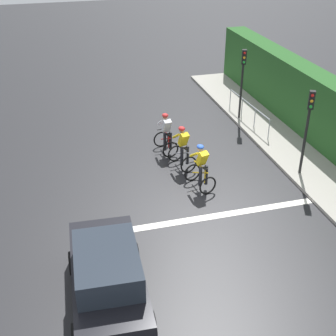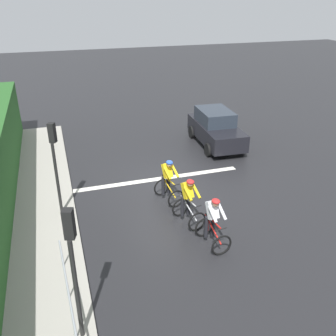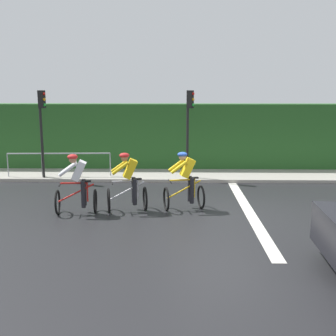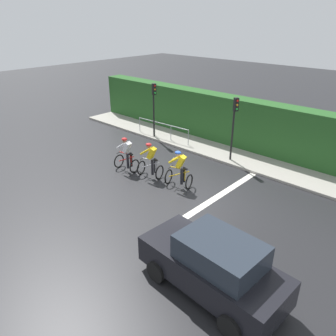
# 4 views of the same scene
# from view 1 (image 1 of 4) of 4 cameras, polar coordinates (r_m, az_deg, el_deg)

# --- Properties ---
(ground_plane) EXTENTS (80.00, 80.00, 0.00)m
(ground_plane) POSITION_cam_1_polar(r_m,az_deg,el_deg) (15.69, 4.59, -4.31)
(ground_plane) COLOR black
(sidewalk_kerb) EXTENTS (2.80, 21.32, 0.12)m
(sidewalk_kerb) POSITION_cam_1_polar(r_m,az_deg,el_deg) (19.17, 16.63, 1.37)
(sidewalk_kerb) COLOR #9E998E
(sidewalk_kerb) RESTS_ON ground
(stone_wall_low) EXTENTS (0.44, 21.32, 0.50)m
(stone_wall_low) POSITION_cam_1_polar(r_m,az_deg,el_deg) (19.55, 18.97, 2.17)
(stone_wall_low) COLOR gray
(stone_wall_low) RESTS_ON ground
(road_marking_stop_line) EXTENTS (7.00, 0.30, 0.01)m
(road_marking_stop_line) POSITION_cam_1_polar(r_m,az_deg,el_deg) (15.06, 5.62, -5.96)
(road_marking_stop_line) COLOR silver
(road_marking_stop_line) RESTS_ON ground
(cyclist_lead) EXTENTS (0.80, 1.15, 1.66)m
(cyclist_lead) POSITION_cam_1_polar(r_m,az_deg,el_deg) (18.47, -0.24, 4.16)
(cyclist_lead) COLOR black
(cyclist_lead) RESTS_ON ground
(cyclist_second) EXTENTS (0.89, 1.20, 1.66)m
(cyclist_second) POSITION_cam_1_polar(r_m,az_deg,el_deg) (17.37, 1.81, 2.41)
(cyclist_second) COLOR black
(cyclist_second) RESTS_ON ground
(cyclist_mid) EXTENTS (0.91, 1.21, 1.66)m
(cyclist_mid) POSITION_cam_1_polar(r_m,az_deg,el_deg) (16.09, 4.09, -0.01)
(cyclist_mid) COLOR black
(cyclist_mid) RESTS_ON ground
(car_black) EXTENTS (2.06, 4.19, 1.76)m
(car_black) POSITION_cam_1_polar(r_m,az_deg,el_deg) (11.62, -7.47, -13.16)
(car_black) COLOR black
(car_black) RESTS_ON ground
(traffic_light_near_crossing) EXTENTS (0.27, 0.29, 3.34)m
(traffic_light_near_crossing) POSITION_cam_1_polar(r_m,az_deg,el_deg) (16.85, 16.91, 5.56)
(traffic_light_near_crossing) COLOR black
(traffic_light_near_crossing) RESTS_ON ground
(traffic_light_far_junction) EXTENTS (0.25, 0.30, 3.34)m
(traffic_light_far_junction) POSITION_cam_1_polar(r_m,az_deg,el_deg) (21.23, 9.20, 11.35)
(traffic_light_far_junction) COLOR black
(traffic_light_far_junction) RESTS_ON ground
(pedestrian_railing_kerbside) EXTENTS (0.24, 3.90, 1.03)m
(pedestrian_railing_kerbside) POSITION_cam_1_polar(r_m,az_deg,el_deg) (21.37, 9.92, 7.35)
(pedestrian_railing_kerbside) COLOR #999EA3
(pedestrian_railing_kerbside) RESTS_ON ground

